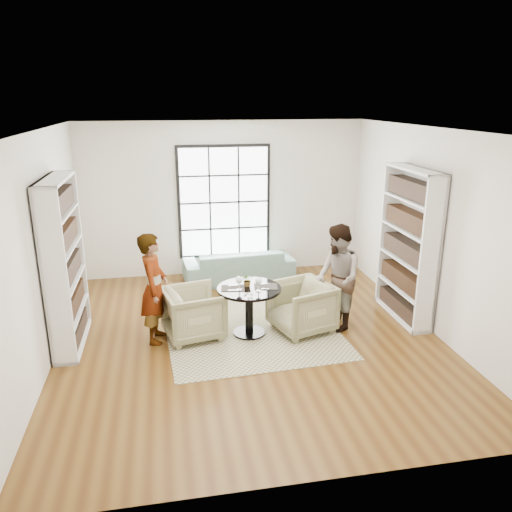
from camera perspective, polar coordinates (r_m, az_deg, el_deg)
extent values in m
plane|color=brown|center=(7.53, -0.63, -9.23)|extent=(6.00, 6.00, 0.00)
plane|color=silver|center=(9.87, -3.69, 6.50)|extent=(5.50, 0.00, 5.50)
plane|color=silver|center=(7.07, -23.22, 0.57)|extent=(0.00, 6.00, 6.00)
plane|color=silver|center=(7.91, 19.39, 2.72)|extent=(0.00, 6.00, 6.00)
plane|color=silver|center=(4.24, 6.39, -9.13)|extent=(5.50, 0.00, 5.50)
plane|color=white|center=(6.72, -0.72, 14.22)|extent=(6.00, 6.00, 0.00)
cube|color=black|center=(9.86, -3.67, 6.20)|extent=(1.82, 0.06, 2.22)
cube|color=white|center=(9.82, -3.64, 6.15)|extent=(1.70, 0.02, 2.10)
cube|color=tan|center=(7.73, -0.55, -8.41)|extent=(2.70, 2.70, 0.01)
cylinder|color=black|center=(7.60, -0.78, -8.76)|extent=(0.48, 0.48, 0.04)
cylinder|color=black|center=(7.46, -0.79, -6.38)|extent=(0.12, 0.12, 0.67)
cylinder|color=black|center=(7.32, -0.80, -3.77)|extent=(0.94, 0.94, 0.04)
imported|color=slate|center=(9.67, -2.00, -1.03)|extent=(2.15, 0.97, 0.61)
imported|color=#C3BC8B|center=(7.44, -7.12, -6.50)|extent=(0.98, 0.96, 0.75)
imported|color=#C3B28B|center=(7.60, 5.21, -5.83)|extent=(1.05, 1.04, 0.77)
imported|color=gray|center=(7.27, -11.58, -3.62)|extent=(0.47, 0.64, 1.62)
imported|color=gray|center=(7.60, 9.30, -2.50)|extent=(0.62, 0.79, 1.63)
cube|color=black|center=(7.28, -2.65, -3.69)|extent=(0.37, 0.30, 0.01)
cube|color=black|center=(7.34, 1.13, -3.51)|extent=(0.37, 0.30, 0.01)
cylinder|color=silver|center=(7.22, -1.94, -3.87)|extent=(0.08, 0.08, 0.01)
cylinder|color=silver|center=(7.20, -1.94, -3.43)|extent=(0.01, 0.01, 0.12)
sphere|color=maroon|center=(7.16, -1.95, -2.74)|extent=(0.09, 0.09, 0.09)
ellipsoid|color=white|center=(7.16, -1.95, -2.74)|extent=(0.10, 0.10, 0.11)
cylinder|color=silver|center=(7.17, 0.29, -4.00)|extent=(0.08, 0.08, 0.01)
cylinder|color=silver|center=(7.15, 0.29, -3.55)|extent=(0.01, 0.01, 0.12)
sphere|color=maroon|center=(7.12, 0.30, -2.85)|extent=(0.09, 0.09, 0.09)
ellipsoid|color=white|center=(7.12, 0.30, -2.85)|extent=(0.10, 0.10, 0.11)
imported|color=gray|center=(7.33, -0.97, -2.77)|extent=(0.18, 0.16, 0.19)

